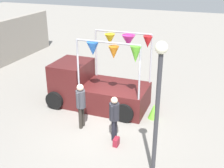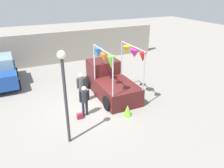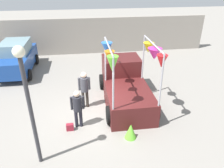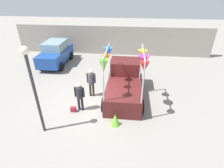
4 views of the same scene
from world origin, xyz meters
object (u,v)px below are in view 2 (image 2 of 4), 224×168
at_px(person_vendor, 81,85).
at_px(handbag, 80,116).
at_px(vendor_truck, 110,80).
at_px(person_customer, 84,98).
at_px(street_lamp, 64,86).
at_px(parked_car, 2,71).
at_px(folded_kite_bundle_lime, 128,111).

bearing_deg(person_vendor, handbag, -112.31).
height_order(vendor_truck, person_customer, vendor_truck).
bearing_deg(person_customer, street_lamp, -127.31).
height_order(parked_car, person_customer, parked_car).
height_order(person_vendor, handbag, person_vendor).
distance_m(vendor_truck, folded_kite_bundle_lime, 2.79).
distance_m(parked_car, person_customer, 6.93).
height_order(person_customer, folded_kite_bundle_lime, person_customer).
height_order(person_vendor, folded_kite_bundle_lime, person_vendor).
height_order(vendor_truck, parked_car, vendor_truck).
bearing_deg(folded_kite_bundle_lime, vendor_truck, 83.95).
distance_m(person_customer, person_vendor, 1.43).
relative_size(person_vendor, handbag, 6.16).
distance_m(parked_car, handbag, 6.98).
relative_size(handbag, street_lamp, 0.07).
height_order(person_customer, person_vendor, person_vendor).
bearing_deg(folded_kite_bundle_lime, person_customer, 153.24).
distance_m(person_customer, handbag, 0.91).
bearing_deg(person_customer, vendor_truck, 38.93).
height_order(street_lamp, folded_kite_bundle_lime, street_lamp).
bearing_deg(street_lamp, handbag, 57.95).
distance_m(handbag, street_lamp, 2.96).
bearing_deg(street_lamp, person_customer, 52.69).
xyz_separation_m(person_vendor, folded_kite_bundle_lime, (1.59, -2.35, -0.75)).
xyz_separation_m(vendor_truck, street_lamp, (-3.44, -3.41, 1.69)).
xyz_separation_m(vendor_truck, folded_kite_bundle_lime, (-0.29, -2.72, -0.56)).
bearing_deg(handbag, street_lamp, -122.05).
height_order(handbag, folded_kite_bundle_lime, folded_kite_bundle_lime).
distance_m(vendor_truck, street_lamp, 5.13).
distance_m(vendor_truck, handbag, 3.28).
height_order(parked_car, street_lamp, street_lamp).
relative_size(person_vendor, folded_kite_bundle_lime, 2.88).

